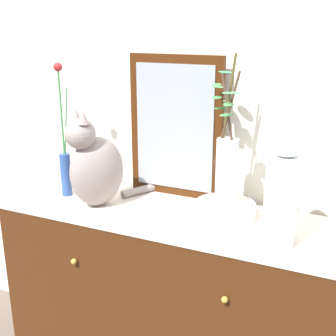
% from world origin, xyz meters
% --- Properties ---
extents(wall_back, '(4.40, 0.08, 2.60)m').
position_xyz_m(wall_back, '(0.00, 0.28, 1.30)').
color(wall_back, silver).
rests_on(wall_back, ground_plane).
extents(sideboard, '(1.39, 0.43, 0.83)m').
position_xyz_m(sideboard, '(0.00, -0.00, 0.42)').
color(sideboard, '#40200C').
rests_on(sideboard, ground_plane).
extents(mirror_leaning, '(0.40, 0.03, 0.59)m').
position_xyz_m(mirror_leaning, '(-0.05, 0.19, 1.12)').
color(mirror_leaning, '#3D1C08').
rests_on(mirror_leaning, sideboard).
extents(cat_sitting, '(0.29, 0.42, 0.40)m').
position_xyz_m(cat_sitting, '(-0.29, -0.06, 1.00)').
color(cat_sitting, gray).
rests_on(cat_sitting, sideboard).
extents(vase_slim_green, '(0.06, 0.05, 0.56)m').
position_xyz_m(vase_slim_green, '(-0.47, -0.02, 0.98)').
color(vase_slim_green, '#29498D').
rests_on(vase_slim_green, sideboard).
extents(bowl_porcelain, '(0.23, 0.23, 0.05)m').
position_xyz_m(bowl_porcelain, '(0.22, 0.05, 0.85)').
color(bowl_porcelain, white).
rests_on(bowl_porcelain, sideboard).
extents(vase_glass_clear, '(0.16, 0.22, 0.56)m').
position_xyz_m(vase_glass_clear, '(0.21, 0.05, 1.04)').
color(vase_glass_clear, silver).
rests_on(vase_glass_clear, bowl_porcelain).
extents(jar_lidded_porcelain, '(0.10, 0.10, 0.38)m').
position_xyz_m(jar_lidded_porcelain, '(0.45, -0.07, 1.00)').
color(jar_lidded_porcelain, white).
rests_on(jar_lidded_porcelain, sideboard).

